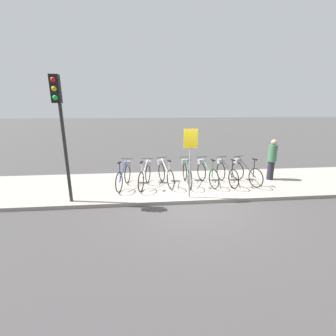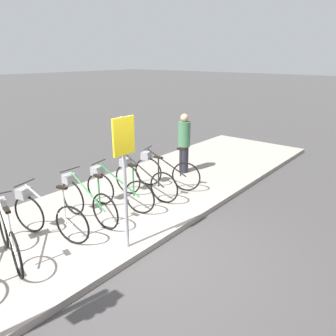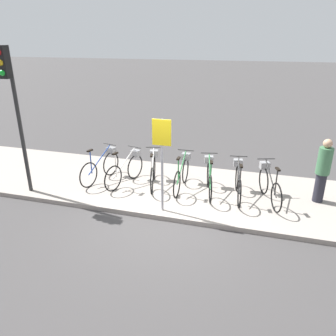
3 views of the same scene
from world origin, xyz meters
name	(u,v)px [view 3 (image 3 of 3)]	position (x,y,z in m)	size (l,w,h in m)	color
ground_plane	(163,221)	(0.00, 0.00, 0.00)	(120.00, 120.00, 0.00)	#423F3F
sidewalk	(181,189)	(0.00, 1.71, 0.06)	(16.63, 3.42, 0.12)	#9E9389
parked_bicycle_0	(102,165)	(-2.36, 1.58, 0.58)	(0.54, 1.71, 1.07)	black
parked_bicycle_1	(126,168)	(-1.57, 1.54, 0.58)	(0.59, 1.70, 1.07)	black
parked_bicycle_2	(153,169)	(-0.80, 1.68, 0.58)	(0.60, 1.70, 1.07)	black
parked_bicycle_3	(182,173)	(0.05, 1.66, 0.58)	(0.46, 1.75, 1.07)	black
parked_bicycle_4	(209,177)	(0.82, 1.61, 0.58)	(0.55, 1.71, 1.07)	black
parked_bicycle_5	(238,181)	(1.59, 1.56, 0.58)	(0.46, 1.73, 1.07)	black
parked_bicycle_6	(269,184)	(2.36, 1.57, 0.58)	(0.67, 1.67, 1.07)	black
pedestrian	(323,170)	(3.62, 1.88, 1.00)	(0.34, 0.34, 1.67)	#23232D
traffic_light	(11,92)	(-3.95, 0.24, 2.83)	(0.24, 0.40, 3.79)	#2D2D2D
sign_post	(162,150)	(-0.11, 0.29, 1.67)	(0.44, 0.07, 2.27)	#99999E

